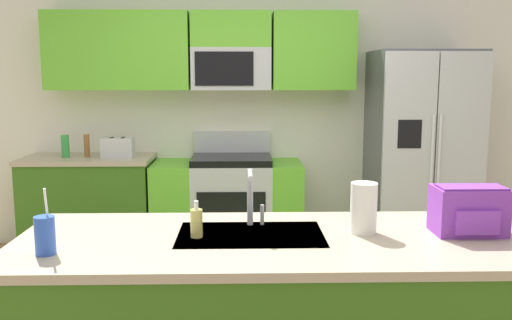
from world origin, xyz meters
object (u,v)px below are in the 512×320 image
paper_towel_roll (364,208)px  backpack (469,209)px  toaster (118,147)px  drink_cup_blue (45,235)px  pepper_mill (87,146)px  bottle_green (65,146)px  range_oven (228,205)px  sink_faucet (251,193)px  refrigerator (421,154)px  soap_dispenser (196,223)px

paper_towel_roll → backpack: 0.49m
toaster → drink_cup_blue: drink_cup_blue is taller
toaster → pepper_mill: pepper_mill is taller
bottle_green → drink_cup_blue: 2.85m
range_oven → bottle_green: bottle_green is taller
drink_cup_blue → backpack: size_ratio=0.88×
range_oven → toaster: size_ratio=4.86×
bottle_green → sink_faucet: sink_faucet is taller
pepper_mill → bottle_green: 0.19m
bottle_green → backpack: backpack is taller
pepper_mill → refrigerator: bearing=-1.3°
toaster → paper_towel_roll: (1.69, -2.44, 0.03)m
pepper_mill → paper_towel_roll: 3.18m
range_oven → drink_cup_blue: drink_cup_blue is taller
range_oven → toaster: 1.13m
bottle_green → toaster: bearing=-2.7°
pepper_mill → drink_cup_blue: bearing=-77.9°
range_oven → refrigerator: refrigerator is taller
refrigerator → sink_faucet: (-1.58, -2.29, 0.14)m
pepper_mill → backpack: size_ratio=0.64×
bottle_green → sink_faucet: bearing=-54.9°
drink_cup_blue → paper_towel_roll: bearing=11.4°
paper_towel_roll → sink_faucet: bearing=166.0°
range_oven → sink_faucet: 2.45m
backpack → paper_towel_roll: bearing=177.2°
sink_faucet → bottle_green: bearing=125.1°
toaster → bottle_green: (-0.48, 0.02, 0.01)m
toaster → bottle_green: size_ratio=1.38×
refrigerator → bottle_green: refrigerator is taller
soap_dispenser → pepper_mill: bearing=115.3°
refrigerator → range_oven: bearing=177.7°
refrigerator → pepper_mill: refrigerator is taller
backpack → bottle_green: bearing=136.9°
range_oven → sink_faucet: bearing=-85.6°
refrigerator → drink_cup_blue: refrigerator is taller
soap_dispenser → refrigerator: bearing=53.4°
soap_dispenser → sink_faucet: bearing=35.5°
range_oven → paper_towel_roll: bearing=-74.2°
toaster → sink_faucet: sink_faucet is taller
sink_faucet → paper_towel_roll: sink_faucet is taller
toaster → paper_towel_roll: size_ratio=1.17×
refrigerator → bottle_green: bearing=179.3°
pepper_mill → paper_towel_roll: paper_towel_roll is taller
toaster → soap_dispenser: bearing=-69.9°
soap_dispenser → backpack: size_ratio=0.53×
bottle_green → drink_cup_blue: size_ratio=0.72×
toaster → pepper_mill: 0.29m
soap_dispenser → paper_towel_roll: 0.78m
range_oven → drink_cup_blue: 2.90m
refrigerator → soap_dispenser: refrigerator is taller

